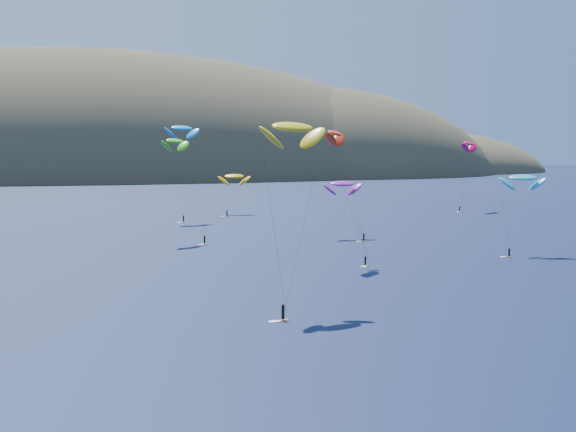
% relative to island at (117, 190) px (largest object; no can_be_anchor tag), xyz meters
% --- Properties ---
extents(island, '(730.00, 300.00, 210.00)m').
position_rel_island_xyz_m(island, '(0.00, 0.00, 0.00)').
color(island, '#3D3526').
rests_on(island, ground).
extents(kitesurfer_2, '(10.51, 13.47, 25.60)m').
position_rel_island_xyz_m(kitesurfer_2, '(-41.91, -510.28, 33.68)').
color(kitesurfer_2, gold).
rests_on(kitesurfer_2, ground).
extents(kitesurfer_3, '(9.19, 13.39, 24.10)m').
position_rel_island_xyz_m(kitesurfer_3, '(-41.89, -433.66, 32.59)').
color(kitesurfer_3, gold).
rests_on(kitesurfer_3, ground).
extents(kitesurfer_4, '(11.25, 10.29, 28.86)m').
position_rel_island_xyz_m(kitesurfer_4, '(-30.30, -385.53, 36.69)').
color(kitesurfer_4, gold).
rests_on(kitesurfer_4, ground).
extents(kitesurfer_5, '(11.30, 9.16, 16.93)m').
position_rel_island_xyz_m(kitesurfer_5, '(17.31, -476.69, 25.36)').
color(kitesurfer_5, gold).
rests_on(kitesurfer_5, ground).
extents(kitesurfer_6, '(8.94, 12.20, 14.68)m').
position_rel_island_xyz_m(kitesurfer_6, '(-4.64, -439.56, 22.98)').
color(kitesurfer_6, gold).
rests_on(kitesurfer_6, ground).
extents(kitesurfer_8, '(12.17, 10.72, 24.63)m').
position_rel_island_xyz_m(kitesurfer_8, '(66.58, -378.41, 32.68)').
color(kitesurfer_8, gold).
rests_on(kitesurfer_8, ground).
extents(kitesurfer_9, '(7.43, 11.60, 25.07)m').
position_rel_island_xyz_m(kitesurfer_9, '(-21.78, -476.15, 33.63)').
color(kitesurfer_9, gold).
rests_on(kitesurfer_9, ground).
extents(kitesurfer_11, '(10.86, 13.42, 14.32)m').
position_rel_island_xyz_m(kitesurfer_11, '(-10.06, -366.76, 22.40)').
color(kitesurfer_11, gold).
rests_on(kitesurfer_11, ground).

